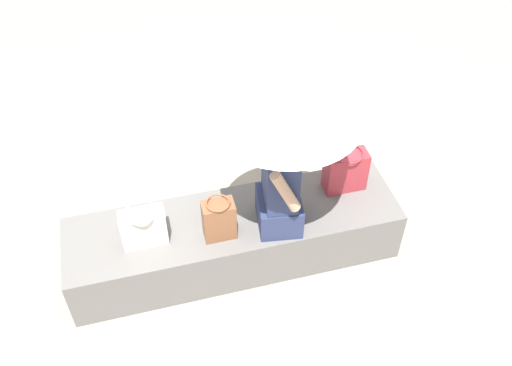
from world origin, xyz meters
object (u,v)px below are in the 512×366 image
Objects in this scene: parasol at (287,104)px; tote_bag_canvas at (143,227)px; shoulder_bag_spare at (345,170)px; handbag_black at (219,219)px; person_seated at (280,180)px.

tote_bag_canvas is at bearing -2.89° from parasol.
tote_bag_canvas is 0.89× the size of shoulder_bag_spare.
shoulder_bag_spare is (-0.52, -0.18, -0.80)m from parasol.
tote_bag_canvas is (0.48, -0.08, -0.02)m from handbag_black.
person_seated reaches higher than tote_bag_canvas.
handbag_black is 0.94× the size of shoulder_bag_spare.
parasol is 1.23m from tote_bag_canvas.
handbag_black is 0.98m from shoulder_bag_spare.
handbag_black is (0.41, 0.01, -0.24)m from person_seated.
person_seated is at bearing 33.43° from parasol.
shoulder_bag_spare reaches higher than handbag_black.
shoulder_bag_spare is at bearing -159.69° from person_seated.
shoulder_bag_spare is at bearing -174.57° from tote_bag_canvas.
person_seated is at bearing 175.78° from tote_bag_canvas.
handbag_black is (0.44, 0.03, -0.81)m from parasol.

